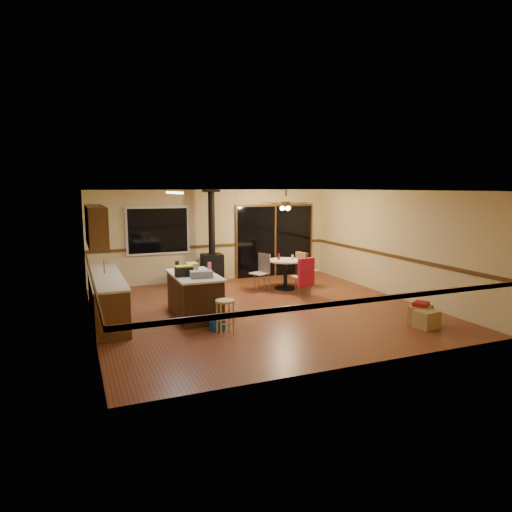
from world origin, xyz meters
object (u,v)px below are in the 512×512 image
toolbox_black (184,272)px  chair_left (262,268)px  blue_bucket (217,323)px  chair_right (303,265)px  box_corner_b (426,319)px  wood_stove (212,258)px  box_corner_a (420,314)px  toolbox_grey (201,274)px  dining_table (285,269)px  chair_near (305,272)px  box_under_window (182,278)px  bar_stool (225,317)px  kitchen_island (194,295)px

toolbox_black → chair_left: toolbox_black is taller
blue_bucket → chair_left: (2.11, 2.82, 0.46)m
toolbox_black → blue_bucket: 1.31m
chair_right → box_corner_b: 4.13m
toolbox_black → box_corner_b: toolbox_black is taller
wood_stove → box_corner_a: wood_stove is taller
toolbox_grey → toolbox_black: bearing=137.1°
wood_stove → dining_table: bearing=-41.6°
chair_near → wood_stove: bearing=126.7°
dining_table → chair_right: bearing=1.9°
wood_stove → box_corner_a: size_ratio=5.57×
box_under_window → toolbox_black: bearing=-101.9°
bar_stool → box_corner_a: (3.80, -0.82, -0.15)m
kitchen_island → toolbox_grey: size_ratio=3.85×
toolbox_grey → chair_near: (2.96, 1.17, -0.37)m
toolbox_grey → chair_near: 3.21m
wood_stove → bar_stool: wood_stove is taller
dining_table → box_corner_a: (1.15, -3.77, -0.36)m
toolbox_black → chair_right: (3.65, 1.80, -0.40)m
toolbox_black → bar_stool: size_ratio=0.54×
toolbox_black → box_under_window: bearing=78.1°
wood_stove → dining_table: (1.59, -1.41, -0.20)m
chair_near → dining_table: bearing=97.8°
dining_table → box_corner_b: dining_table is taller
blue_bucket → box_corner_a: box_corner_a is taller
dining_table → chair_right: size_ratio=1.30×
toolbox_black → chair_near: size_ratio=0.49×
chair_left → box_corner_a: bearing=-65.8°
kitchen_island → toolbox_grey: 0.66m
kitchen_island → wood_stove: size_ratio=0.67×
blue_bucket → box_corner_b: bearing=-20.3°
wood_stove → box_under_window: size_ratio=4.67×
bar_stool → box_corner_b: bearing=-16.8°
toolbox_black → box_corner_b: size_ratio=0.84×
wood_stove → bar_stool: size_ratio=3.96×
chair_right → blue_bucket: bearing=-140.3°
box_corner_b → dining_table: bearing=104.4°
chair_near → box_under_window: bearing=138.1°
bar_stool → box_under_window: bar_stool is taller
kitchen_island → dining_table: bearing=29.7°
wood_stove → blue_bucket: bearing=-105.5°
toolbox_black → chair_left: size_ratio=0.64×
toolbox_grey → chair_near: toolbox_grey is taller
bar_stool → chair_near: 3.47m
chair_near → toolbox_black: bearing=-164.5°
blue_bucket → wood_stove: bearing=74.5°
wood_stove → chair_near: 2.86m
chair_right → box_corner_b: bearing=-82.7°
box_corner_a → box_under_window: bearing=124.7°
dining_table → box_corner_b: size_ratio=2.21×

